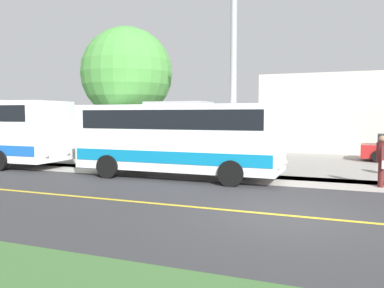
{
  "coord_description": "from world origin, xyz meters",
  "views": [
    {
      "loc": [
        9.67,
        1.36,
        2.45
      ],
      "look_at": [
        -3.5,
        -3.82,
        1.4
      ],
      "focal_mm": 37.27,
      "sensor_mm": 36.0,
      "label": 1
    }
  ],
  "objects_px": {
    "pedestrian_with_bags": "(382,159)",
    "street_light_pole": "(233,59)",
    "tree_curbside": "(127,73)",
    "shuttle_bus_front": "(179,136)"
  },
  "relations": [
    {
      "from": "pedestrian_with_bags",
      "to": "street_light_pole",
      "type": "xyz_separation_m",
      "value": [
        0.24,
        -5.17,
        3.56
      ]
    },
    {
      "from": "pedestrian_with_bags",
      "to": "tree_curbside",
      "type": "distance_m",
      "value": 11.96
    },
    {
      "from": "pedestrian_with_bags",
      "to": "street_light_pole",
      "type": "bearing_deg",
      "value": -87.36
    },
    {
      "from": "street_light_pole",
      "to": "pedestrian_with_bags",
      "type": "bearing_deg",
      "value": 92.64
    },
    {
      "from": "pedestrian_with_bags",
      "to": "tree_curbside",
      "type": "xyz_separation_m",
      "value": [
        -2.28,
        -11.2,
        3.51
      ]
    },
    {
      "from": "shuttle_bus_front",
      "to": "tree_curbside",
      "type": "distance_m",
      "value": 5.69
    },
    {
      "from": "shuttle_bus_front",
      "to": "tree_curbside",
      "type": "height_order",
      "value": "tree_curbside"
    },
    {
      "from": "shuttle_bus_front",
      "to": "street_light_pole",
      "type": "relative_size",
      "value": 0.98
    },
    {
      "from": "shuttle_bus_front",
      "to": "pedestrian_with_bags",
      "type": "bearing_deg",
      "value": 94.86
    },
    {
      "from": "shuttle_bus_front",
      "to": "pedestrian_with_bags",
      "type": "xyz_separation_m",
      "value": [
        -0.61,
        7.21,
        -0.68
      ]
    }
  ]
}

